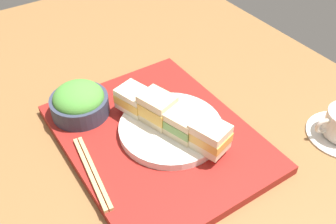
% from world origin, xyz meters
% --- Properties ---
extents(ground_plane, '(1.40, 1.00, 0.03)m').
position_xyz_m(ground_plane, '(0.00, 0.00, -0.01)').
color(ground_plane, brown).
extents(serving_tray, '(0.42, 0.34, 0.02)m').
position_xyz_m(serving_tray, '(0.05, -0.03, 0.01)').
color(serving_tray, maroon).
rests_on(serving_tray, ground_plane).
extents(sandwich_plate, '(0.21, 0.21, 0.02)m').
position_xyz_m(sandwich_plate, '(0.06, -0.00, 0.03)').
color(sandwich_plate, white).
rests_on(sandwich_plate, serving_tray).
extents(sandwich_nearmost, '(0.08, 0.07, 0.05)m').
position_xyz_m(sandwich_nearmost, '(-0.03, -0.03, 0.06)').
color(sandwich_nearmost, '#EFE5C1').
rests_on(sandwich_nearmost, sandwich_plate).
extents(sandwich_inner_near, '(0.08, 0.07, 0.06)m').
position_xyz_m(sandwich_inner_near, '(0.03, -0.01, 0.07)').
color(sandwich_inner_near, beige).
rests_on(sandwich_inner_near, sandwich_plate).
extents(sandwich_inner_far, '(0.08, 0.07, 0.05)m').
position_xyz_m(sandwich_inner_far, '(0.09, 0.01, 0.06)').
color(sandwich_inner_far, beige).
rests_on(sandwich_inner_far, sandwich_plate).
extents(sandwich_farmost, '(0.08, 0.07, 0.05)m').
position_xyz_m(sandwich_farmost, '(0.14, 0.03, 0.06)').
color(sandwich_farmost, beige).
rests_on(sandwich_farmost, sandwich_plate).
extents(salad_bowl, '(0.12, 0.12, 0.07)m').
position_xyz_m(salad_bowl, '(-0.09, -0.13, 0.05)').
color(salad_bowl, '#33384C').
rests_on(salad_bowl, serving_tray).
extents(chopsticks_pair, '(0.18, 0.04, 0.01)m').
position_xyz_m(chopsticks_pair, '(0.07, -0.18, 0.02)').
color(chopsticks_pair, tan).
rests_on(chopsticks_pair, serving_tray).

